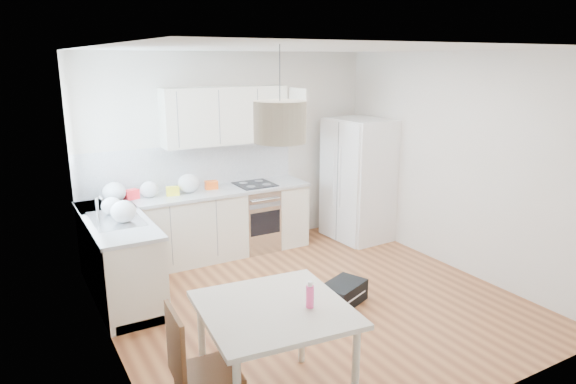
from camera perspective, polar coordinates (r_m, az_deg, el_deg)
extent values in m
plane|color=brown|center=(5.83, 2.67, -11.97)|extent=(4.20, 4.20, 0.00)
plane|color=white|center=(5.21, 3.03, 15.63)|extent=(4.20, 4.20, 0.00)
plane|color=beige|center=(7.18, -6.25, 4.45)|extent=(4.20, 0.00, 4.20)
plane|color=beige|center=(4.62, -19.72, -2.05)|extent=(0.00, 4.20, 4.20)
plane|color=beige|center=(6.71, 18.15, 3.09)|extent=(0.00, 4.20, 4.20)
cube|color=#BFE0F9|center=(5.65, -22.11, 4.82)|extent=(0.02, 1.00, 1.00)
cube|color=silver|center=(6.92, -9.60, -3.84)|extent=(3.00, 0.60, 0.88)
cube|color=silver|center=(6.08, -18.30, -7.05)|extent=(0.60, 1.80, 0.88)
cube|color=#A1A3A5|center=(6.79, -9.76, -0.16)|extent=(3.02, 0.64, 0.04)
cube|color=#A1A3A5|center=(5.93, -18.65, -2.91)|extent=(0.64, 1.82, 0.04)
cube|color=white|center=(6.99, -10.71, 2.84)|extent=(3.00, 0.01, 0.58)
cube|color=white|center=(5.80, -21.74, -0.37)|extent=(0.01, 1.80, 0.58)
cube|color=silver|center=(6.90, -6.98, 8.43)|extent=(1.70, 0.32, 0.75)
cube|color=beige|center=(3.89, -1.56, -12.88)|extent=(1.15, 1.15, 0.04)
cylinder|color=silver|center=(3.94, 7.50, -19.67)|extent=(0.06, 0.06, 0.79)
cylinder|color=silver|center=(4.34, -9.53, -16.23)|extent=(0.06, 0.06, 0.79)
cylinder|color=silver|center=(4.60, 1.55, -14.11)|extent=(0.06, 0.06, 0.79)
cylinder|color=#F74487|center=(3.83, 2.45, -11.30)|extent=(0.07, 0.07, 0.20)
cube|color=black|center=(5.76, 6.17, -11.07)|extent=(0.60, 0.50, 0.23)
cylinder|color=beige|center=(3.59, -0.90, 7.80)|extent=(0.40, 0.40, 0.29)
ellipsoid|color=white|center=(6.52, -18.76, -0.03)|extent=(0.28, 0.24, 0.25)
ellipsoid|color=white|center=(6.63, -15.14, 0.29)|extent=(0.23, 0.19, 0.21)
ellipsoid|color=white|center=(6.74, -10.98, 0.95)|extent=(0.28, 0.24, 0.25)
ellipsoid|color=white|center=(6.03, -19.03, -1.46)|extent=(0.22, 0.19, 0.20)
ellipsoid|color=white|center=(5.69, -17.81, -2.07)|extent=(0.27, 0.23, 0.24)
cube|color=#ED5315|center=(6.89, -8.51, 0.78)|extent=(0.17, 0.12, 0.11)
cube|color=yellow|center=(6.67, -12.69, 0.10)|extent=(0.18, 0.13, 0.11)
cube|color=red|center=(6.62, -17.03, -0.27)|extent=(0.20, 0.16, 0.12)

